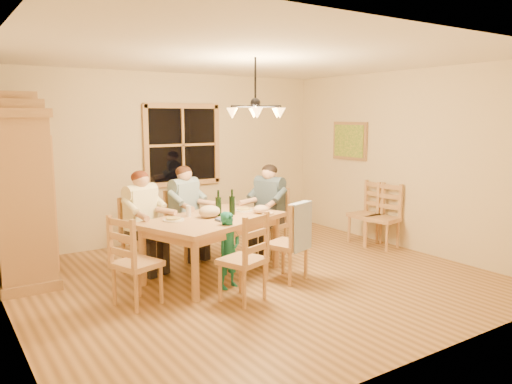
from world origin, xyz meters
TOP-DOWN VIEW (x-y plane):
  - floor at (0.00, 0.00)m, footprint 5.50×5.50m
  - ceiling at (0.00, 0.00)m, footprint 5.50×5.00m
  - wall_back at (0.00, 2.50)m, footprint 5.50×0.02m
  - wall_left at (-2.75, 0.00)m, footprint 0.02×5.00m
  - wall_right at (2.75, 0.00)m, footprint 0.02×5.00m
  - window at (0.20, 2.47)m, footprint 1.30×0.06m
  - painting at (2.71, 1.20)m, footprint 0.06×0.78m
  - chandelier at (-0.00, 0.00)m, footprint 0.77×0.68m
  - armoire at (-2.42, 1.60)m, footprint 0.66×1.40m
  - dining_table at (-0.39, 0.39)m, footprint 2.00×1.59m
  - chair_far_left at (-1.07, 1.02)m, footprint 0.55×0.54m
  - chair_far_right at (-0.34, 1.28)m, footprint 0.55×0.54m
  - chair_near_left at (-0.52, -0.53)m, footprint 0.55×0.54m
  - chair_near_right at (0.30, -0.24)m, footprint 0.55×0.54m
  - chair_end_left at (-1.53, -0.01)m, footprint 0.54×0.55m
  - chair_end_right at (0.76, 0.79)m, footprint 0.54×0.55m
  - adult_woman at (-1.07, 1.02)m, footprint 0.50×0.52m
  - adult_plaid_man at (-0.34, 1.28)m, footprint 0.50×0.52m
  - adult_slate_man at (0.76, 0.79)m, footprint 0.52×0.50m
  - towel at (0.36, -0.42)m, footprint 0.39×0.22m
  - wine_bottle_a at (-0.27, 0.44)m, footprint 0.08×0.08m
  - wine_bottle_b at (-0.08, 0.41)m, footprint 0.08×0.08m
  - plate_woman at (-0.87, 0.49)m, footprint 0.26×0.26m
  - plate_plaid at (-0.19, 0.80)m, footprint 0.26×0.26m
  - plate_slate at (0.17, 0.56)m, footprint 0.26×0.26m
  - wine_glass_a at (-0.61, 0.60)m, footprint 0.06×0.06m
  - wine_glass_b at (0.11, 0.72)m, footprint 0.06×0.06m
  - cap at (0.27, 0.28)m, footprint 0.20×0.20m
  - napkin at (-0.36, 0.14)m, footprint 0.22×0.19m
  - cloth_bundle at (-0.42, 0.41)m, footprint 0.28×0.22m
  - child at (-0.43, -0.09)m, footprint 0.38×0.31m
  - chair_spare_front at (2.45, 0.17)m, footprint 0.51×0.52m
  - chair_spare_back at (2.45, 0.53)m, footprint 0.44×0.46m

SIDE VIEW (x-z plane):
  - floor at x=0.00m, z-range 0.00..0.00m
  - chair_far_left at x=-1.07m, z-range -0.19..0.80m
  - chair_far_right at x=-0.34m, z-range -0.19..0.80m
  - chair_near_left at x=-0.52m, z-range -0.19..0.80m
  - chair_near_right at x=0.30m, z-range -0.19..0.80m
  - chair_end_left at x=-1.53m, z-range -0.19..0.80m
  - chair_end_right at x=0.76m, z-range -0.19..0.80m
  - chair_spare_front at x=2.45m, z-range -0.19..0.80m
  - chair_spare_back at x=2.45m, z-range -0.19..0.80m
  - child at x=-0.43m, z-range 0.00..0.91m
  - dining_table at x=-0.39m, z-range 0.28..1.04m
  - towel at x=0.36m, z-range 0.41..0.99m
  - plate_woman at x=-0.87m, z-range 0.76..0.78m
  - plate_plaid at x=-0.19m, z-range 0.76..0.78m
  - plate_slate at x=0.17m, z-range 0.76..0.78m
  - napkin at x=-0.36m, z-range 0.76..0.79m
  - cap at x=0.27m, z-range 0.76..0.87m
  - wine_glass_a at x=-0.61m, z-range 0.76..0.90m
  - wine_glass_b at x=0.11m, z-range 0.76..0.90m
  - cloth_bundle at x=-0.42m, z-range 0.76..0.91m
  - adult_woman at x=-1.07m, z-range 0.40..1.28m
  - adult_plaid_man at x=-0.34m, z-range 0.40..1.28m
  - adult_slate_man at x=0.76m, z-range 0.40..1.28m
  - wine_bottle_a at x=-0.27m, z-range 0.76..1.09m
  - wine_bottle_b at x=-0.08m, z-range 0.76..1.09m
  - armoire at x=-2.42m, z-range -0.09..2.21m
  - wall_back at x=0.00m, z-range 0.00..2.70m
  - wall_left at x=-2.75m, z-range 0.00..2.70m
  - wall_right at x=2.75m, z-range 0.00..2.70m
  - window at x=0.20m, z-range 0.90..2.20m
  - painting at x=2.71m, z-range 1.28..1.92m
  - chandelier at x=0.00m, z-range 1.72..2.43m
  - ceiling at x=0.00m, z-range 2.69..2.71m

